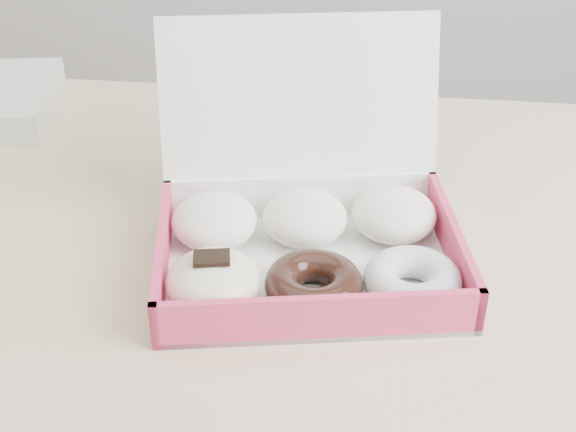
# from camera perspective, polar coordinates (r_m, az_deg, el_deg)

# --- Properties ---
(table) EXTENTS (1.20, 0.80, 0.75)m
(table) POSITION_cam_1_polar(r_m,az_deg,el_deg) (0.96, -11.00, -4.88)
(table) COLOR tan
(table) RESTS_ON ground
(donut_box) EXTENTS (0.35, 0.33, 0.22)m
(donut_box) POSITION_cam_1_polar(r_m,az_deg,el_deg) (0.82, 1.18, -1.20)
(donut_box) COLOR white
(donut_box) RESTS_ON table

